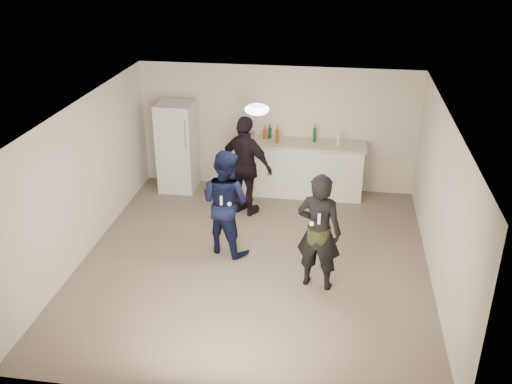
# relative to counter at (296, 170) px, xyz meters

# --- Properties ---
(floor) EXTENTS (6.00, 6.00, 0.00)m
(floor) POSITION_rel_counter_xyz_m (-0.43, -2.67, -0.53)
(floor) COLOR #6B5B4C
(floor) RESTS_ON ground
(ceiling) EXTENTS (6.00, 6.00, 0.00)m
(ceiling) POSITION_rel_counter_xyz_m (-0.43, -2.67, 1.98)
(ceiling) COLOR silver
(ceiling) RESTS_ON wall_back
(wall_back) EXTENTS (6.00, 0.00, 6.00)m
(wall_back) POSITION_rel_counter_xyz_m (-0.43, 0.33, 0.72)
(wall_back) COLOR beige
(wall_back) RESTS_ON floor
(wall_front) EXTENTS (6.00, 0.00, 6.00)m
(wall_front) POSITION_rel_counter_xyz_m (-0.43, -5.67, 0.72)
(wall_front) COLOR beige
(wall_front) RESTS_ON floor
(wall_left) EXTENTS (0.00, 6.00, 6.00)m
(wall_left) POSITION_rel_counter_xyz_m (-3.18, -2.67, 0.72)
(wall_left) COLOR beige
(wall_left) RESTS_ON floor
(wall_right) EXTENTS (0.00, 6.00, 6.00)m
(wall_right) POSITION_rel_counter_xyz_m (2.32, -2.67, 0.72)
(wall_right) COLOR beige
(wall_right) RESTS_ON floor
(counter) EXTENTS (2.60, 0.56, 1.05)m
(counter) POSITION_rel_counter_xyz_m (0.00, 0.00, 0.00)
(counter) COLOR white
(counter) RESTS_ON floor
(counter_top) EXTENTS (2.68, 0.64, 0.04)m
(counter_top) POSITION_rel_counter_xyz_m (0.00, 0.00, 0.55)
(counter_top) COLOR beige
(counter_top) RESTS_ON counter
(fridge) EXTENTS (0.70, 0.70, 1.80)m
(fridge) POSITION_rel_counter_xyz_m (-2.38, -0.07, 0.38)
(fridge) COLOR silver
(fridge) RESTS_ON floor
(fridge_handle) EXTENTS (0.02, 0.02, 0.60)m
(fridge_handle) POSITION_rel_counter_xyz_m (-2.10, -0.44, 0.78)
(fridge_handle) COLOR silver
(fridge_handle) RESTS_ON fridge
(ceiling_dome) EXTENTS (0.36, 0.36, 0.16)m
(ceiling_dome) POSITION_rel_counter_xyz_m (-0.43, -2.37, 1.93)
(ceiling_dome) COLOR white
(ceiling_dome) RESTS_ON ceiling
(shaker) EXTENTS (0.08, 0.08, 0.17)m
(shaker) POSITION_rel_counter_xyz_m (-0.89, 0.08, 0.65)
(shaker) COLOR #ABAAAF
(shaker) RESTS_ON counter_top
(man) EXTENTS (1.06, 0.97, 1.76)m
(man) POSITION_rel_counter_xyz_m (-0.94, -2.36, 0.36)
(man) COLOR #101945
(man) RESTS_ON floor
(woman) EXTENTS (0.74, 0.57, 1.81)m
(woman) POSITION_rel_counter_xyz_m (0.60, -3.16, 0.38)
(woman) COLOR black
(woman) RESTS_ON floor
(camo_shorts) EXTENTS (0.34, 0.34, 0.28)m
(camo_shorts) POSITION_rel_counter_xyz_m (0.60, -3.16, 0.32)
(camo_shorts) COLOR #343C1B
(camo_shorts) RESTS_ON woman
(spectator) EXTENTS (1.19, 0.87, 1.88)m
(spectator) POSITION_rel_counter_xyz_m (-0.84, -0.97, 0.41)
(spectator) COLOR black
(spectator) RESTS_ON floor
(remote_man) EXTENTS (0.04, 0.04, 0.15)m
(remote_man) POSITION_rel_counter_xyz_m (-0.94, -2.64, 0.53)
(remote_man) COLOR silver
(remote_man) RESTS_ON man
(nunchuk_man) EXTENTS (0.07, 0.07, 0.07)m
(nunchuk_man) POSITION_rel_counter_xyz_m (-0.82, -2.61, 0.45)
(nunchuk_man) COLOR silver
(nunchuk_man) RESTS_ON man
(remote_woman) EXTENTS (0.04, 0.04, 0.15)m
(remote_woman) POSITION_rel_counter_xyz_m (0.60, -3.41, 0.72)
(remote_woman) COLOR white
(remote_woman) RESTS_ON woman
(nunchuk_woman) EXTENTS (0.07, 0.07, 0.07)m
(nunchuk_woman) POSITION_rel_counter_xyz_m (0.50, -3.38, 0.62)
(nunchuk_woman) COLOR white
(nunchuk_woman) RESTS_ON woman
(bottle_cluster) EXTENTS (1.52, 0.31, 0.28)m
(bottle_cluster) POSITION_rel_counter_xyz_m (-0.15, 0.07, 0.68)
(bottle_cluster) COLOR #123F1C
(bottle_cluster) RESTS_ON counter_top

